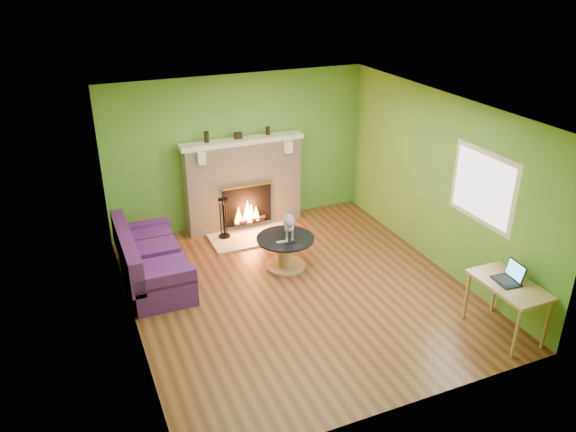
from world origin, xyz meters
The scene contains 22 objects.
floor centered at (0.00, 0.00, 0.00)m, with size 5.00×5.00×0.00m, color #592D19.
ceiling centered at (0.00, 0.00, 2.60)m, with size 5.00×5.00×0.00m, color white.
wall_back centered at (0.00, 2.50, 1.30)m, with size 5.00×5.00×0.00m, color #4A8E2E.
wall_front centered at (0.00, -2.50, 1.30)m, with size 5.00×5.00×0.00m, color #4A8E2E.
wall_left centered at (-2.25, 0.00, 1.30)m, with size 5.00×5.00×0.00m, color #4A8E2E.
wall_right centered at (2.25, 0.00, 1.30)m, with size 5.00×5.00×0.00m, color #4A8E2E.
window_frame centered at (2.24, -0.90, 1.55)m, with size 1.20×1.20×0.00m, color silver.
window_pane centered at (2.23, -0.90, 1.55)m, with size 1.06×1.06×0.00m, color white.
fireplace centered at (0.00, 2.32, 0.77)m, with size 2.10×0.46×1.58m.
hearth centered at (0.00, 1.80, 0.01)m, with size 1.50×0.75×0.03m, color beige.
mantel centered at (0.00, 2.30, 1.54)m, with size 2.10×0.28×0.08m, color silver.
sofa centered at (-1.86, 1.07, 0.31)m, with size 0.86×1.81×0.81m.
coffee_table centered at (0.09, 0.69, 0.28)m, with size 0.87×0.87×0.49m.
desk centered at (1.95, -1.90, 0.63)m, with size 0.56×0.97×0.71m.
cat centered at (0.17, 0.74, 0.69)m, with size 0.23×0.63×0.39m, color #5D5D61, non-canonical shape.
remote_silver centered at (-0.01, 0.57, 0.50)m, with size 0.17×0.04×0.02m, color #9A9A9D.
remote_black centered at (0.11, 0.51, 0.50)m, with size 0.16×0.04×0.02m, color black.
laptop centered at (1.93, -1.85, 0.84)m, with size 0.28×0.32×0.24m, color black, non-canonical shape.
fire_tools centered at (-0.48, 1.95, 0.39)m, with size 0.19×0.19×0.71m, color black, non-canonical shape.
mantel_vase_left centered at (-0.59, 2.33, 1.67)m, with size 0.08×0.08×0.18m, color black.
mantel_vase_right centered at (0.47, 2.33, 1.65)m, with size 0.07×0.07×0.14m, color black.
mantel_box centered at (-0.06, 2.33, 1.63)m, with size 0.12×0.08×0.10m, color black.
Camera 1 is at (-2.79, -6.18, 4.30)m, focal length 35.00 mm.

